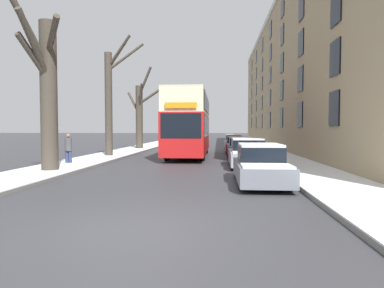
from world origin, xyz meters
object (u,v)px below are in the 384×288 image
bare_tree_left_1 (110,98)px  parked_car_4 (233,142)px  double_decker_bus (189,121)px  parked_car_2 (241,149)px  parked_car_1 (247,154)px  parked_car_0 (260,165)px  bare_tree_left_0 (47,89)px  bare_tree_left_2 (140,113)px  parked_car_3 (237,145)px  pedestrian_left_sidewalk (68,148)px

bare_tree_left_1 → parked_car_4: bearing=50.7°
double_decker_bus → parked_car_2: 4.37m
parked_car_2 → parked_car_4: 11.14m
parked_car_2 → parked_car_4: bearing=90.0°
parked_car_1 → parked_car_0: bearing=-90.0°
parked_car_4 → bare_tree_left_0: bearing=-114.8°
parked_car_0 → double_decker_bus: bearing=106.5°
bare_tree_left_1 → parked_car_0: bearing=-50.1°
parked_car_1 → parked_car_4: bearing=90.0°
double_decker_bus → parked_car_1: bearing=-61.6°
bare_tree_left_1 → parked_car_1: size_ratio=1.90×
bare_tree_left_1 → parked_car_2: bearing=-0.1°
parked_car_1 → parked_car_4: parked_car_1 is taller
bare_tree_left_2 → parked_car_2: bare_tree_left_2 is taller
parked_car_0 → parked_car_3: parked_car_0 is taller
bare_tree_left_1 → parked_car_3: bearing=28.1°
bare_tree_left_1 → pedestrian_left_sidewalk: size_ratio=4.76×
parked_car_3 → pedestrian_left_sidewalk: bearing=-133.2°
bare_tree_left_1 → double_decker_bus: bare_tree_left_1 is taller
parked_car_4 → double_decker_bus: bearing=-110.7°
parked_car_2 → pedestrian_left_sidewalk: pedestrian_left_sidewalk is taller
bare_tree_left_0 → parked_car_4: (9.17, 19.85, -3.11)m
bare_tree_left_1 → bare_tree_left_0: bearing=-90.4°
bare_tree_left_2 → parked_car_2: bearing=-44.6°
bare_tree_left_1 → pedestrian_left_sidewalk: bare_tree_left_1 is taller
bare_tree_left_0 → parked_car_1: 10.25m
double_decker_bus → pedestrian_left_sidewalk: size_ratio=6.47×
bare_tree_left_0 → bare_tree_left_2: size_ratio=0.93×
bare_tree_left_2 → parked_car_3: bare_tree_left_2 is taller
parked_car_3 → parked_car_1: bearing=-90.0°
parked_car_1 → bare_tree_left_1: bearing=149.7°
bare_tree_left_2 → pedestrian_left_sidewalk: 14.58m
bare_tree_left_0 → parked_car_2: bearing=43.5°
parked_car_4 → pedestrian_left_sidewalk: bearing=-120.3°
parked_car_1 → pedestrian_left_sidewalk: pedestrian_left_sidewalk is taller
double_decker_bus → pedestrian_left_sidewalk: bearing=-131.2°
parked_car_3 → bare_tree_left_0: bearing=-124.0°
parked_car_2 → double_decker_bus: bearing=158.2°
parked_car_3 → parked_car_2: bearing=-90.0°
bare_tree_left_0 → parked_car_1: bare_tree_left_0 is taller
pedestrian_left_sidewalk → parked_car_3: bearing=-143.8°
double_decker_bus → parked_car_4: size_ratio=2.60×
bare_tree_left_2 → double_decker_bus: 9.23m
double_decker_bus → parked_car_2: (3.66, -1.46, -1.90)m
bare_tree_left_2 → pedestrian_left_sidewalk: bare_tree_left_2 is taller
bare_tree_left_0 → parked_car_2: 13.02m
double_decker_bus → parked_car_4: bearing=69.3°
double_decker_bus → parked_car_2: double_decker_bus is taller
bare_tree_left_0 → parked_car_4: 22.08m
bare_tree_left_0 → parked_car_3: bare_tree_left_0 is taller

